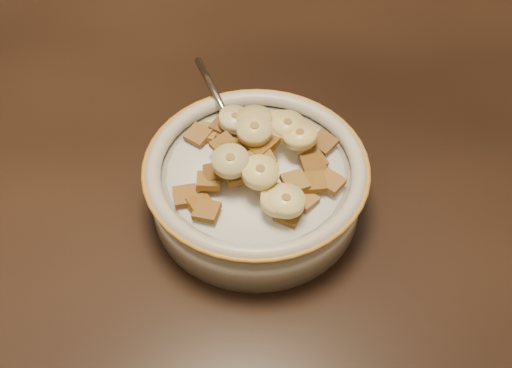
{
  "coord_description": "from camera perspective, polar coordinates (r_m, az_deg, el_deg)",
  "views": [
    {
      "loc": [
        0.13,
        -0.52,
        1.22
      ],
      "look_at": [
        0.18,
        -0.15,
        0.78
      ],
      "focal_mm": 45.0,
      "sensor_mm": 36.0,
      "label": 1
    }
  ],
  "objects": [
    {
      "name": "cereal_square_2",
      "position": [
        0.6,
        -2.44,
        5.03
      ],
      "size": [
        0.03,
        0.03,
        0.01
      ],
      "primitive_type": "cube",
      "rotation": [
        -0.2,
        0.11,
        1.12
      ],
      "color": "#935C28",
      "rests_on": "milk"
    },
    {
      "name": "cereal_square_22",
      "position": [
        0.55,
        0.33,
        3.43
      ],
      "size": [
        0.03,
        0.03,
        0.01
      ],
      "primitive_type": "cube",
      "rotation": [
        -0.08,
        -0.01,
        2.21
      ],
      "color": "brown",
      "rests_on": "milk"
    },
    {
      "name": "cereal_square_0",
      "position": [
        0.59,
        -4.26,
        4.61
      ],
      "size": [
        0.03,
        0.03,
        0.01
      ],
      "primitive_type": "cube",
      "rotation": [
        -0.14,
        -0.02,
        1.06
      ],
      "color": "olive",
      "rests_on": "milk"
    },
    {
      "name": "cereal_square_18",
      "position": [
        0.57,
        5.12,
        2.1
      ],
      "size": [
        0.03,
        0.03,
        0.01
      ],
      "primitive_type": "cube",
      "rotation": [
        0.22,
        0.02,
        0.43
      ],
      "color": "brown",
      "rests_on": "milk"
    },
    {
      "name": "banana_slice_8",
      "position": [
        0.55,
        -0.14,
        4.87
      ],
      "size": [
        0.03,
        0.03,
        0.01
      ],
      "primitive_type": "cylinder",
      "rotation": [
        -0.0,
        -0.13,
        1.49
      ],
      "color": "#C9B388",
      "rests_on": "milk"
    },
    {
      "name": "cereal_square_23",
      "position": [
        0.55,
        -3.67,
        0.99
      ],
      "size": [
        0.02,
        0.02,
        0.01
      ],
      "primitive_type": "cube",
      "rotation": [
        -0.22,
        0.04,
        1.5
      ],
      "color": "brown",
      "rests_on": "milk"
    },
    {
      "name": "table",
      "position": [
        0.73,
        -16.4,
        4.76
      ],
      "size": [
        1.44,
        0.96,
        0.04
      ],
      "primitive_type": "cube",
      "rotation": [
        0.0,
        0.0,
        -0.04
      ],
      "color": "#311F14",
      "rests_on": "floor"
    },
    {
      "name": "banana_slice_10",
      "position": [
        0.52,
        2.68,
        -1.53
      ],
      "size": [
        0.04,
        0.04,
        0.01
      ],
      "primitive_type": "cylinder",
      "rotation": [
        0.05,
        -0.06,
        2.94
      ],
      "color": "#FCDB8E",
      "rests_on": "milk"
    },
    {
      "name": "banana_slice_2",
      "position": [
        0.53,
        -2.28,
        2.05
      ],
      "size": [
        0.04,
        0.04,
        0.01
      ],
      "primitive_type": "cylinder",
      "rotation": [
        0.06,
        -0.08,
        0.76
      ],
      "color": "#C7BC82",
      "rests_on": "milk"
    },
    {
      "name": "cereal_square_12",
      "position": [
        0.56,
        0.83,
        3.64
      ],
      "size": [
        0.03,
        0.03,
        0.01
      ],
      "primitive_type": "cube",
      "rotation": [
        -0.11,
        0.12,
        0.91
      ],
      "color": "brown",
      "rests_on": "milk"
    },
    {
      "name": "cereal_square_11",
      "position": [
        0.56,
        5.11,
        1.7
      ],
      "size": [
        0.02,
        0.02,
        0.01
      ],
      "primitive_type": "cube",
      "rotation": [
        0.19,
        0.03,
        0.11
      ],
      "color": "brown",
      "rests_on": "milk"
    },
    {
      "name": "cereal_square_10",
      "position": [
        0.55,
        -4.25,
        0.27
      ],
      "size": [
        0.02,
        0.02,
        0.01
      ],
      "primitive_type": "cube",
      "rotation": [
        0.18,
        -0.06,
        3.0
      ],
      "color": "brown",
      "rests_on": "milk"
    },
    {
      "name": "cereal_square_5",
      "position": [
        0.54,
        3.48,
        0.18
      ],
      "size": [
        0.02,
        0.02,
        0.01
      ],
      "primitive_type": "cube",
      "rotation": [
        0.1,
        0.04,
        0.26
      ],
      "color": "brown",
      "rests_on": "milk"
    },
    {
      "name": "cereal_square_26",
      "position": [
        0.59,
        -5.16,
        4.37
      ],
      "size": [
        0.03,
        0.03,
        0.01
      ],
      "primitive_type": "cube",
      "rotation": [
        -0.14,
        -0.0,
        2.39
      ],
      "color": "olive",
      "rests_on": "milk"
    },
    {
      "name": "banana_slice_6",
      "position": [
        0.59,
        -1.83,
        5.75
      ],
      "size": [
        0.04,
        0.04,
        0.02
      ],
      "primitive_type": "cylinder",
      "rotation": [
        0.12,
        -0.14,
        2.67
      ],
      "color": "beige",
      "rests_on": "milk"
    },
    {
      "name": "cereal_square_14",
      "position": [
        0.53,
        2.93,
        -2.66
      ],
      "size": [
        0.03,
        0.03,
        0.01
      ],
      "primitive_type": "cube",
      "rotation": [
        0.08,
        -0.08,
        0.97
      ],
      "color": "brown",
      "rests_on": "milk"
    },
    {
      "name": "cereal_square_3",
      "position": [
        0.57,
        -2.81,
        3.45
      ],
      "size": [
        0.03,
        0.03,
        0.01
      ],
      "primitive_type": "cube",
      "rotation": [
        0.09,
        -0.13,
        0.54
      ],
      "color": "brown",
      "rests_on": "milk"
    },
    {
      "name": "cereal_square_21",
      "position": [
        0.55,
        0.5,
        2.31
      ],
      "size": [
        0.03,
        0.03,
        0.01
      ],
      "primitive_type": "cube",
      "rotation": [
        0.09,
        -0.08,
        0.29
      ],
      "color": "brown",
      "rests_on": "milk"
    },
    {
      "name": "spoon",
      "position": [
        0.58,
        -1.24,
        3.38
      ],
      "size": [
        0.05,
        0.05,
        0.01
      ],
      "primitive_type": "ellipsoid",
      "rotation": [
        0.0,
        0.0,
        3.42
      ],
      "color": "#ADAEB2",
      "rests_on": "cereal_bowl"
    },
    {
      "name": "milk",
      "position": [
        0.57,
        0.0,
        1.02
      ],
      "size": [
        0.16,
        0.16,
        0.0
      ],
      "primitive_type": "cylinder",
      "color": "white",
      "rests_on": "cereal_bowl"
    },
    {
      "name": "banana_slice_7",
      "position": [
        0.57,
        3.9,
        4.32
      ],
      "size": [
        0.04,
        0.04,
        0.01
      ],
      "primitive_type": "cylinder",
      "rotation": [
        -0.14,
        0.04,
        0.8
      ],
      "color": "#F7E582",
      "rests_on": "milk"
    },
    {
      "name": "cereal_square_19",
      "position": [
        0.55,
        6.67,
        0.18
      ],
      "size": [
        0.03,
        0.03,
        0.01
      ],
      "primitive_type": "cube",
      "rotation": [
        0.08,
        -0.06,
        2.33
      ],
      "color": "brown",
      "rests_on": "milk"
    },
    {
      "name": "cereal_square_1",
      "position": [
        0.54,
        -1.75,
        0.77
      ],
      "size": [
        0.02,
        0.02,
        0.01
      ],
      "primitive_type": "cube",
      "rotation": [
        0.04,
        0.15,
        1.82
      ],
      "color": "brown",
      "rests_on": "milk"
    },
    {
      "name": "cereal_square_15",
      "position": [
        0.53,
        -4.41,
        -2.41
      ],
      "size": [
        0.03,
        0.03,
        0.01
      ],
      "primitive_type": "cube",
      "rotation": [
        0.02,
        0.07,
        2.72
      ],
      "color": "brown",
      "rests_on": "milk"
    },
    {
      "name": "cereal_square_4",
      "position": [
        0.55,
        5.15,
        0.16
      ],
      "size": [
        0.02,
        0.02,
        0.01
      ],
      "primitive_type": "cube",
      "rotation": [
        -0.03,
        -0.04,
        1.53
      ],
      "color": "olive",
      "rests_on": "milk"
    },
    {
      "name": "cereal_square_27",
      "position": [
        0.55,
        -2.24,
        1.9
      ],
      "size": [
        0.03,
        0.03,
        0.01
      ],
      "primitive_type": "cube",
      "rotation": [
        0.22,
        0.02,
        2.18
      ],
      "color": "olive",
      "rests_on": "milk"
    },
    {
      "name": "banana_slice_1",
      "position": [
        0.53,
        0.38,
        1.05
      ],
      "size": [
        0.04,
        0.04,
        0.01
      ],
      "primitive_type": "cylinder",
      "rotation": [
        0.1,
        -0.07,
        1.44
      ],
      "color": "#EDD58B",
      "rests_on": "milk"
    },
    {
      "name": "cereal_square_16",
      "position": [
        0.54,
        -6.28,
        -1.06
      ],
      "size": [
        0.02,
        0.02,
        0.01
      ],
      "primitive_type": "cube",
      "rotation": [
        0.03,
        -0.04,
        1.64
      ],
      "color": "brown",
      "rests_on": "milk"
    },
    {
      "name": "cereal_square_7",
      "position": [
        0.54,
        4.28,
        -1.37
      ],
      "size": [
        0.03,
        0.03,
        0.01
      ],
      "primitive_type": "cube",
      "rotation": [
        0.13,
        -0.05,
        2.25
      ],
      "color": "#9D6B38",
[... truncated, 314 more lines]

